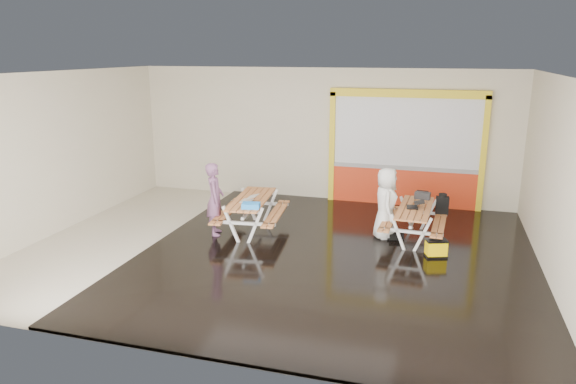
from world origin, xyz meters
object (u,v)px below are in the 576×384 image
(laptop_left, at_px, (249,199))
(backpack, at_px, (442,204))
(blue_pouch, at_px, (251,205))
(dark_case, at_px, (395,235))
(laptop_right, at_px, (415,205))
(picnic_table_right, at_px, (415,215))
(person_left, at_px, (215,199))
(toolbox, at_px, (423,196))
(person_right, at_px, (386,204))
(picnic_table_left, at_px, (252,206))
(fluke_bag, at_px, (436,248))

(laptop_left, height_order, backpack, laptop_left)
(blue_pouch, bearing_deg, dark_case, 20.85)
(laptop_right, xyz_separation_m, dark_case, (-0.37, -0.05, -0.68))
(picnic_table_right, relative_size, laptop_right, 4.95)
(person_left, height_order, blue_pouch, person_left)
(toolbox, bearing_deg, dark_case, -121.73)
(person_left, distance_m, laptop_right, 4.23)
(picnic_table_right, distance_m, backpack, 0.86)
(picnic_table_right, bearing_deg, dark_case, -168.49)
(laptop_left, distance_m, backpack, 4.21)
(toolbox, bearing_deg, person_left, -159.67)
(picnic_table_right, xyz_separation_m, blue_pouch, (-3.22, -1.16, 0.28))
(person_right, relative_size, dark_case, 4.44)
(picnic_table_left, distance_m, backpack, 4.17)
(toolbox, relative_size, fluke_bag, 0.76)
(dark_case, distance_m, fluke_bag, 1.19)
(laptop_left, xyz_separation_m, backpack, (3.98, 1.38, -0.17))
(backpack, bearing_deg, laptop_left, -160.93)
(toolbox, height_order, backpack, toolbox)
(person_left, relative_size, laptop_left, 4.40)
(person_left, bearing_deg, picnic_table_right, -99.47)
(picnic_table_right, height_order, person_right, person_right)
(picnic_table_right, relative_size, laptop_left, 5.33)
(laptop_left, xyz_separation_m, laptop_right, (3.42, 0.69, -0.05))
(person_left, distance_m, person_right, 3.65)
(toolbox, height_order, dark_case, toolbox)
(toolbox, xyz_separation_m, dark_case, (-0.49, -0.79, -0.71))
(fluke_bag, bearing_deg, person_left, 179.48)
(picnic_table_right, bearing_deg, laptop_right, -107.56)
(picnic_table_left, relative_size, toolbox, 6.00)
(laptop_right, height_order, blue_pouch, blue_pouch)
(picnic_table_right, bearing_deg, backpack, 50.32)
(dark_case, bearing_deg, person_left, -168.21)
(person_left, xyz_separation_m, person_right, (3.55, 0.83, -0.05))
(picnic_table_right, height_order, laptop_right, laptop_right)
(backpack, xyz_separation_m, fluke_bag, (-0.07, -1.57, -0.46))
(picnic_table_right, bearing_deg, fluke_bag, -62.15)
(dark_case, bearing_deg, backpack, 38.64)
(backpack, height_order, dark_case, backpack)
(picnic_table_left, relative_size, person_right, 1.37)
(blue_pouch, xyz_separation_m, toolbox, (3.34, 1.88, -0.03))
(blue_pouch, bearing_deg, person_right, 23.17)
(laptop_left, relative_size, fluke_bag, 0.77)
(person_right, xyz_separation_m, backpack, (1.15, 0.70, -0.10))
(picnic_table_left, bearing_deg, dark_case, 6.98)
(toolbox, bearing_deg, picnic_table_left, -161.90)
(laptop_right, relative_size, fluke_bag, 0.83)
(blue_pouch, bearing_deg, laptop_left, 115.20)
(picnic_table_left, xyz_separation_m, person_right, (2.87, 0.42, 0.17))
(person_right, relative_size, blue_pouch, 4.34)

